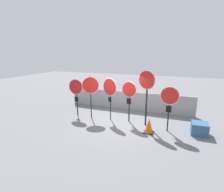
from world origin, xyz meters
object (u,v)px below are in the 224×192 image
object	(u,v)px
stop_sign_5	(169,99)
stop_sign_0	(76,90)
stop_sign_4	(147,87)
stop_sign_2	(110,89)
storage_crate	(199,129)
traffic_cone_0	(149,125)
stop_sign_3	(129,93)
stop_sign_1	(91,87)

from	to	relation	value
stop_sign_5	stop_sign_0	bearing A→B (deg)	-179.29
stop_sign_5	stop_sign_4	bearing A→B (deg)	167.70
stop_sign_2	stop_sign_5	distance (m)	3.09
stop_sign_0	storage_crate	bearing A→B (deg)	-4.70
stop_sign_4	traffic_cone_0	world-z (taller)	stop_sign_4
stop_sign_3	traffic_cone_0	size ratio (longest dim) A/B	3.07
stop_sign_3	stop_sign_0	bearing A→B (deg)	-165.66
stop_sign_1	stop_sign_4	distance (m)	3.04
stop_sign_4	traffic_cone_0	bearing A→B (deg)	-44.86
stop_sign_1	stop_sign_5	size ratio (longest dim) A/B	1.10
stop_sign_4	storage_crate	size ratio (longest dim) A/B	4.00
stop_sign_1	stop_sign_5	xyz separation A→B (m)	(4.15, -0.31, -0.20)
stop_sign_5	traffic_cone_0	world-z (taller)	stop_sign_5
stop_sign_5	traffic_cone_0	distance (m)	1.51
stop_sign_1	stop_sign_3	bearing A→B (deg)	-23.86
stop_sign_1	stop_sign_5	world-z (taller)	stop_sign_1
stop_sign_2	stop_sign_3	distance (m)	1.05
stop_sign_0	traffic_cone_0	bearing A→B (deg)	-13.83
stop_sign_2	traffic_cone_0	world-z (taller)	stop_sign_2
stop_sign_1	stop_sign_3	distance (m)	2.14
traffic_cone_0	storage_crate	bearing A→B (deg)	16.32
stop_sign_3	traffic_cone_0	distance (m)	1.98
stop_sign_0	storage_crate	size ratio (longest dim) A/B	3.07
stop_sign_5	traffic_cone_0	size ratio (longest dim) A/B	3.01
stop_sign_2	stop_sign_5	bearing A→B (deg)	13.85
stop_sign_0	stop_sign_1	bearing A→B (deg)	-7.98
stop_sign_0	storage_crate	xyz separation A→B (m)	(6.51, -0.20, -1.27)
traffic_cone_0	storage_crate	distance (m)	2.26
stop_sign_3	stop_sign_4	distance (m)	1.01
traffic_cone_0	stop_sign_1	bearing A→B (deg)	167.39
storage_crate	traffic_cone_0	bearing A→B (deg)	-163.68
stop_sign_0	storage_crate	distance (m)	6.63
stop_sign_0	stop_sign_4	size ratio (longest dim) A/B	0.77
stop_sign_3	stop_sign_5	world-z (taller)	stop_sign_3
stop_sign_1	traffic_cone_0	size ratio (longest dim) A/B	3.32
stop_sign_3	stop_sign_5	bearing A→B (deg)	-1.68
stop_sign_0	traffic_cone_0	distance (m)	4.58
stop_sign_3	stop_sign_4	xyz separation A→B (m)	(0.91, -0.16, 0.40)
stop_sign_0	stop_sign_1	size ratio (longest dim) A/B	0.91
stop_sign_5	stop_sign_1	bearing A→B (deg)	-179.12
storage_crate	stop_sign_2	bearing A→B (deg)	177.08
storage_crate	stop_sign_0	bearing A→B (deg)	178.20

